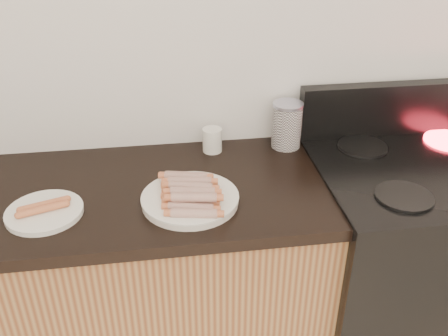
{
  "coord_description": "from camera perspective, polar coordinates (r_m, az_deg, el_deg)",
  "views": [
    {
      "loc": [
        -0.13,
        0.3,
        1.76
      ],
      "look_at": [
        0.06,
        1.62,
        1.0
      ],
      "focal_mm": 40.0,
      "sensor_mm": 36.0,
      "label": 1
    }
  ],
  "objects": [
    {
      "name": "mug",
      "position": [
        1.82,
        -1.35,
        3.21
      ],
      "size": [
        0.09,
        0.09,
        0.09
      ],
      "primitive_type": "cylinder",
      "rotation": [
        0.0,
        0.0,
        0.34
      ],
      "color": "white",
      "rests_on": "counter_slab"
    },
    {
      "name": "main_plate",
      "position": [
        1.54,
        -3.89,
        -3.68
      ],
      "size": [
        0.38,
        0.38,
        0.02
      ],
      "primitive_type": "cylinder",
      "rotation": [
        0.0,
        0.0,
        -0.32
      ],
      "color": "white",
      "rests_on": "counter_slab"
    },
    {
      "name": "wall_back",
      "position": [
        1.77,
        -3.85,
        14.63
      ],
      "size": [
        4.0,
        0.04,
        2.6
      ],
      "primitive_type": "cube",
      "color": "silver",
      "rests_on": "ground"
    },
    {
      "name": "burner_far_left",
      "position": [
        1.91,
        15.55,
        2.38
      ],
      "size": [
        0.18,
        0.18,
        0.01
      ],
      "primitive_type": "cylinder",
      "color": "black",
      "rests_on": "stove"
    },
    {
      "name": "canister",
      "position": [
        1.85,
        7.19,
        4.9
      ],
      "size": [
        0.11,
        0.11,
        0.17
      ],
      "rotation": [
        0.0,
        0.0,
        -0.25
      ],
      "color": "white",
      "rests_on": "counter_slab"
    },
    {
      "name": "plain_sausages",
      "position": [
        1.57,
        -19.95,
        -4.19
      ],
      "size": [
        0.14,
        0.09,
        0.02
      ],
      "rotation": [
        0.0,
        0.0,
        0.32
      ],
      "color": "#BF7B40",
      "rests_on": "side_plate"
    },
    {
      "name": "cabinet_base",
      "position": [
        2.01,
        -23.17,
        -14.73
      ],
      "size": [
        2.2,
        0.59,
        0.86
      ],
      "primitive_type": "cube",
      "color": "olive",
      "rests_on": "floor"
    },
    {
      "name": "burner_near_left",
      "position": [
        1.65,
        19.9,
        -3.06
      ],
      "size": [
        0.18,
        0.18,
        0.01
      ],
      "primitive_type": "cylinder",
      "color": "black",
      "rests_on": "stove"
    },
    {
      "name": "side_plate",
      "position": [
        1.58,
        -19.83,
        -4.76
      ],
      "size": [
        0.28,
        0.28,
        0.02
      ],
      "primitive_type": "cylinder",
      "rotation": [
        0.0,
        0.0,
        0.26
      ],
      "color": "white",
      "rests_on": "counter_slab"
    },
    {
      "name": "stove",
      "position": [
        2.1,
        19.93,
        -10.74
      ],
      "size": [
        0.76,
        0.65,
        0.91
      ],
      "color": "black",
      "rests_on": "floor"
    },
    {
      "name": "hotdog_pile",
      "position": [
        1.53,
        -3.93,
        -2.62
      ],
      "size": [
        0.14,
        0.27,
        0.05
      ],
      "rotation": [
        0.0,
        0.0,
        -0.23
      ],
      "color": "#A43B38",
      "rests_on": "main_plate"
    },
    {
      "name": "stove_panel",
      "position": [
        2.03,
        19.15,
        6.48
      ],
      "size": [
        0.76,
        0.06,
        0.2
      ],
      "primitive_type": "cube",
      "color": "black",
      "rests_on": "stove"
    }
  ]
}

